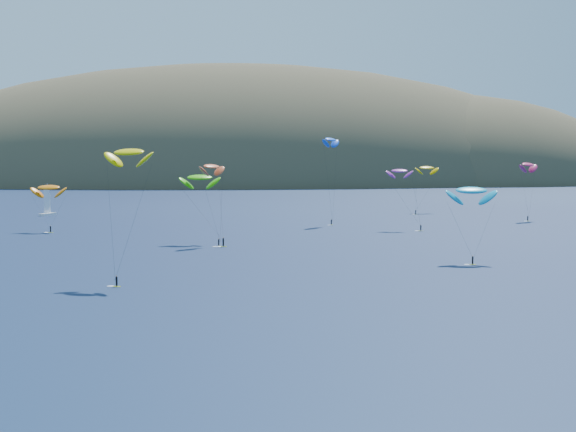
% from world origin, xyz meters
% --- Properties ---
extents(ground, '(2800.00, 2800.00, 0.00)m').
position_xyz_m(ground, '(0.00, 0.00, 0.00)').
color(ground, black).
rests_on(ground, ground).
extents(island, '(730.00, 300.00, 210.00)m').
position_xyz_m(island, '(39.40, 562.36, -10.74)').
color(island, '#3D3526').
rests_on(island, ground).
extents(sailboat, '(9.55, 8.93, 11.41)m').
position_xyz_m(sailboat, '(-61.08, 208.61, 0.94)').
color(sailboat, silver).
rests_on(sailboat, ground).
extents(kitesurfer_1, '(10.16, 8.08, 14.89)m').
position_xyz_m(kitesurfer_1, '(-48.86, 148.91, 12.19)').
color(kitesurfer_1, '#BCD017').
rests_on(kitesurfer_1, ground).
extents(kitesurfer_2, '(9.28, 10.61, 24.04)m').
position_xyz_m(kitesurfer_2, '(-17.75, 57.43, 21.64)').
color(kitesurfer_2, '#BCD017').
rests_on(kitesurfer_2, ground).
extents(kitesurfer_3, '(10.95, 13.71, 18.40)m').
position_xyz_m(kitesurfer_3, '(-6.66, 116.87, 15.73)').
color(kitesurfer_3, '#BCD017').
rests_on(kitesurfer_3, ground).
extents(kitesurfer_4, '(8.01, 10.38, 28.28)m').
position_xyz_m(kitesurfer_4, '(32.84, 165.73, 25.94)').
color(kitesurfer_4, '#BCD017').
rests_on(kitesurfer_4, ground).
extents(kitesurfer_5, '(10.14, 9.08, 16.86)m').
position_xyz_m(kitesurfer_5, '(47.71, 76.29, 14.15)').
color(kitesurfer_5, '#BCD017').
rests_on(kitesurfer_5, ground).
extents(kitesurfer_6, '(9.20, 9.93, 18.72)m').
position_xyz_m(kitesurfer_6, '(49.81, 145.83, 16.66)').
color(kitesurfer_6, '#BCD017').
rests_on(kitesurfer_6, ground).
extents(kitesurfer_8, '(9.60, 9.95, 20.62)m').
position_xyz_m(kitesurfer_8, '(99.24, 173.67, 18.10)').
color(kitesurfer_8, '#BCD017').
rests_on(kitesurfer_8, ground).
extents(kitesurfer_9, '(7.75, 10.52, 20.60)m').
position_xyz_m(kitesurfer_9, '(-3.78, 112.30, 18.44)').
color(kitesurfer_9, '#BCD017').
rests_on(kitesurfer_9, ground).
extents(kitesurfer_11, '(12.13, 13.97, 18.94)m').
position_xyz_m(kitesurfer_11, '(76.13, 212.40, 16.49)').
color(kitesurfer_11, '#BCD017').
rests_on(kitesurfer_11, ground).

